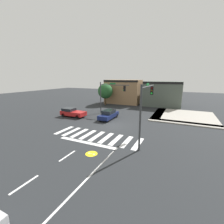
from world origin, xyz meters
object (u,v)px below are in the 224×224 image
at_px(traffic_signal_southeast, 146,102).
at_px(traffic_signal_northwest, 111,92).
at_px(car_red, 72,112).
at_px(car_navy, 109,115).
at_px(roadside_tree, 105,91).

bearing_deg(traffic_signal_southeast, traffic_signal_northwest, 41.17).
height_order(traffic_signal_northwest, car_red, traffic_signal_northwest).
bearing_deg(traffic_signal_northwest, car_navy, -70.23).
distance_m(traffic_signal_southeast, roadside_tree, 22.59).
bearing_deg(traffic_signal_southeast, roadside_tree, 37.86).
height_order(car_navy, car_red, car_navy).
bearing_deg(roadside_tree, car_navy, -60.18).
distance_m(car_navy, car_red, 6.48).
distance_m(traffic_signal_northwest, car_navy, 4.73).
bearing_deg(roadside_tree, traffic_signal_southeast, -52.14).
xyz_separation_m(traffic_signal_northwest, traffic_signal_southeast, (8.58, -9.81, 0.25)).
xyz_separation_m(traffic_signal_southeast, roadside_tree, (-13.85, 17.82, -0.90)).
bearing_deg(traffic_signal_southeast, car_red, 68.83).
distance_m(traffic_signal_northwest, traffic_signal_southeast, 13.03).
xyz_separation_m(traffic_signal_southeast, car_navy, (-7.43, 6.61, -3.53)).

